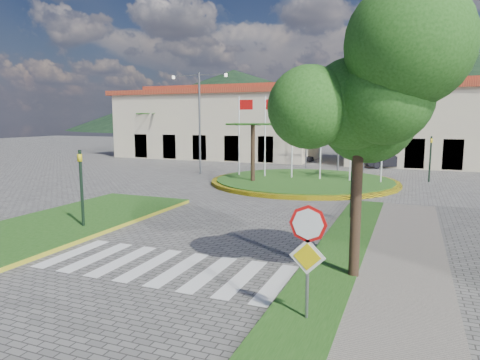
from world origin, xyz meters
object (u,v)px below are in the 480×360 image
at_px(car_dark_a, 299,157).
at_px(white_van, 289,156).
at_px(roundabout_island, 304,181).
at_px(car_dark_b, 388,161).
at_px(stop_sign, 308,245).
at_px(deciduous_tree, 361,88).

bearing_deg(car_dark_a, white_van, 81.63).
height_order(roundabout_island, car_dark_b, roundabout_island).
height_order(stop_sign, car_dark_a, stop_sign).
bearing_deg(car_dark_a, roundabout_island, -150.03).
distance_m(stop_sign, deciduous_tree, 4.59).
bearing_deg(roundabout_island, stop_sign, -76.27).
distance_m(roundabout_island, car_dark_a, 14.93).
xyz_separation_m(deciduous_tree, white_van, (-10.73, 31.89, -4.63)).
bearing_deg(car_dark_a, car_dark_b, -91.50).
distance_m(car_dark_a, car_dark_b, 9.16).
bearing_deg(deciduous_tree, stop_sign, -101.18).
relative_size(roundabout_island, stop_sign, 4.79).
height_order(car_dark_a, car_dark_b, car_dark_b).
height_order(roundabout_island, car_dark_a, roundabout_island).
distance_m(roundabout_island, stop_sign, 20.69).
height_order(white_van, car_dark_a, white_van).
distance_m(white_van, car_dark_a, 1.32).
relative_size(stop_sign, deciduous_tree, 0.39).
height_order(deciduous_tree, car_dark_b, deciduous_tree).
relative_size(white_van, car_dark_b, 0.99).
bearing_deg(stop_sign, white_van, 106.18).
height_order(stop_sign, white_van, stop_sign).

